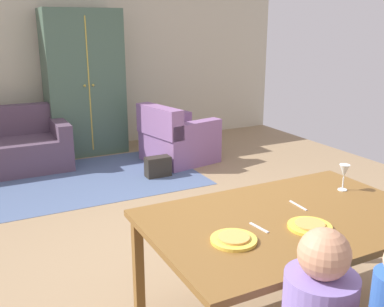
{
  "coord_description": "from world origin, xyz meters",
  "views": [
    {
      "loc": [
        -1.57,
        -3.28,
        1.87
      ],
      "look_at": [
        0.03,
        -0.17,
        0.85
      ],
      "focal_mm": 41.39,
      "sensor_mm": 36.0,
      "label": 1
    }
  ],
  "objects_px": {
    "armchair": "(177,140)",
    "handbag": "(158,167)",
    "armoire": "(84,83)",
    "plate_near_man": "(234,240)",
    "dining_table": "(288,226)",
    "plate_near_child": "(310,227)",
    "wine_glass": "(344,172)"
  },
  "relations": [
    {
      "from": "armchair",
      "to": "handbag",
      "type": "height_order",
      "value": "armchair"
    },
    {
      "from": "wine_glass",
      "to": "armoire",
      "type": "xyz_separation_m",
      "value": [
        -0.69,
        4.43,
        0.16
      ]
    },
    {
      "from": "plate_near_man",
      "to": "wine_glass",
      "type": "height_order",
      "value": "wine_glass"
    },
    {
      "from": "plate_near_man",
      "to": "plate_near_child",
      "type": "relative_size",
      "value": 1.0
    },
    {
      "from": "wine_glass",
      "to": "handbag",
      "type": "height_order",
      "value": "wine_glass"
    },
    {
      "from": "handbag",
      "to": "plate_near_child",
      "type": "bearing_deg",
      "value": -97.54
    },
    {
      "from": "dining_table",
      "to": "plate_near_child",
      "type": "height_order",
      "value": "plate_near_child"
    },
    {
      "from": "wine_glass",
      "to": "dining_table",
      "type": "bearing_deg",
      "value": -163.7
    },
    {
      "from": "dining_table",
      "to": "armoire",
      "type": "relative_size",
      "value": 0.81
    },
    {
      "from": "plate_near_child",
      "to": "armoire",
      "type": "bearing_deg",
      "value": 90.87
    },
    {
      "from": "dining_table",
      "to": "wine_glass",
      "type": "distance_m",
      "value": 0.67
    },
    {
      "from": "armoire",
      "to": "plate_near_man",
      "type": "bearing_deg",
      "value": -94.8
    },
    {
      "from": "dining_table",
      "to": "plate_near_child",
      "type": "bearing_deg",
      "value": -90.0
    },
    {
      "from": "dining_table",
      "to": "plate_near_man",
      "type": "xyz_separation_m",
      "value": [
        -0.47,
        -0.12,
        0.08
      ]
    },
    {
      "from": "plate_near_man",
      "to": "plate_near_child",
      "type": "height_order",
      "value": "same"
    },
    {
      "from": "dining_table",
      "to": "armoire",
      "type": "height_order",
      "value": "armoire"
    },
    {
      "from": "armchair",
      "to": "handbag",
      "type": "distance_m",
      "value": 0.72
    },
    {
      "from": "wine_glass",
      "to": "armchair",
      "type": "relative_size",
      "value": 0.18
    },
    {
      "from": "armchair",
      "to": "armoire",
      "type": "height_order",
      "value": "armoire"
    },
    {
      "from": "wine_glass",
      "to": "armoire",
      "type": "relative_size",
      "value": 0.09
    },
    {
      "from": "dining_table",
      "to": "armchair",
      "type": "distance_m",
      "value": 3.7
    },
    {
      "from": "dining_table",
      "to": "armchair",
      "type": "relative_size",
      "value": 1.69
    },
    {
      "from": "plate_near_man",
      "to": "plate_near_child",
      "type": "bearing_deg",
      "value": -7.27
    },
    {
      "from": "armchair",
      "to": "armoire",
      "type": "relative_size",
      "value": 0.48
    },
    {
      "from": "armchair",
      "to": "armoire",
      "type": "xyz_separation_m",
      "value": [
        -1.0,
        1.06,
        0.73
      ]
    },
    {
      "from": "wine_glass",
      "to": "handbag",
      "type": "xyz_separation_m",
      "value": [
        -0.19,
        2.89,
        -0.76
      ]
    },
    {
      "from": "dining_table",
      "to": "armoire",
      "type": "bearing_deg",
      "value": 90.9
    },
    {
      "from": "armchair",
      "to": "plate_near_man",
      "type": "bearing_deg",
      "value": -110.8
    },
    {
      "from": "wine_glass",
      "to": "armchair",
      "type": "height_order",
      "value": "wine_glass"
    },
    {
      "from": "armoire",
      "to": "dining_table",
      "type": "bearing_deg",
      "value": -89.1
    },
    {
      "from": "plate_near_man",
      "to": "armchair",
      "type": "relative_size",
      "value": 0.25
    },
    {
      "from": "plate_near_child",
      "to": "armoire",
      "type": "distance_m",
      "value": 4.8
    }
  ]
}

